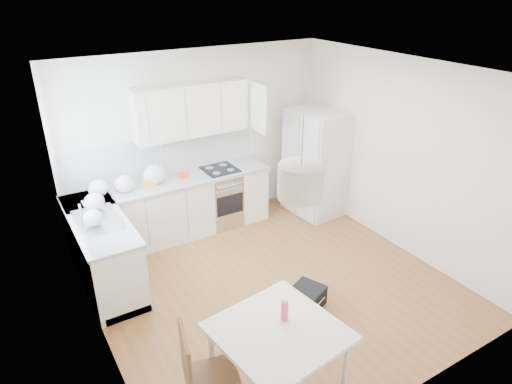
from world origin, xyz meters
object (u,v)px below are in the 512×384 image
gym_bag (304,300)px  dining_chair (213,376)px  dining_table (278,338)px  refrigerator (317,163)px

gym_bag → dining_chair: bearing=-177.1°
gym_bag → dining_table: bearing=-161.4°
refrigerator → gym_bag: bearing=-135.0°
dining_table → gym_bag: dining_table is taller
refrigerator → dining_chair: (-3.26, -2.75, -0.35)m
dining_chair → dining_table: bearing=5.0°
refrigerator → dining_table: size_ratio=1.50×
refrigerator → gym_bag: size_ratio=3.22×
dining_chair → gym_bag: 1.80m
dining_chair → refrigerator: bearing=53.9°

